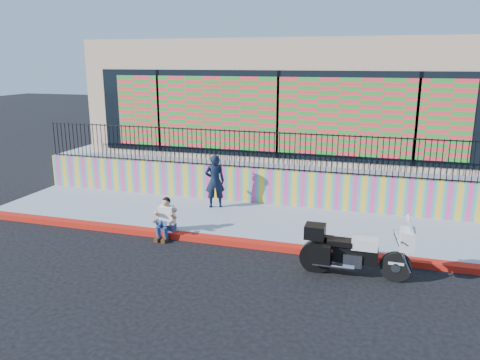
% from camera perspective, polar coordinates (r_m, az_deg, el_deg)
% --- Properties ---
extents(ground, '(90.00, 90.00, 0.00)m').
position_cam_1_polar(ground, '(11.97, 0.09, -7.97)').
color(ground, black).
rests_on(ground, ground).
extents(red_curb, '(16.00, 0.30, 0.15)m').
position_cam_1_polar(red_curb, '(11.94, 0.09, -7.63)').
color(red_curb, '#A9100C').
rests_on(red_curb, ground).
extents(sidewalk, '(16.00, 3.00, 0.15)m').
position_cam_1_polar(sidewalk, '(13.43, 2.12, -5.10)').
color(sidewalk, '#878EA2').
rests_on(sidewalk, ground).
extents(mural_wall, '(16.00, 0.20, 1.10)m').
position_cam_1_polar(mural_wall, '(14.73, 3.73, -0.80)').
color(mural_wall, '#E43C8B').
rests_on(mural_wall, sidewalk).
extents(metal_fence, '(15.80, 0.04, 1.20)m').
position_cam_1_polar(metal_fence, '(14.47, 3.80, 3.59)').
color(metal_fence, black).
rests_on(metal_fence, mural_wall).
extents(elevated_platform, '(16.00, 10.00, 1.25)m').
position_cam_1_polar(elevated_platform, '(19.62, 7.12, 2.74)').
color(elevated_platform, '#878EA2').
rests_on(elevated_platform, ground).
extents(storefront_building, '(14.00, 8.06, 4.00)m').
position_cam_1_polar(storefront_building, '(19.05, 7.25, 10.36)').
color(storefront_building, tan).
rests_on(storefront_building, elevated_platform).
extents(police_motorcycle, '(2.33, 0.77, 1.45)m').
position_cam_1_polar(police_motorcycle, '(10.44, 13.68, -8.25)').
color(police_motorcycle, black).
rests_on(police_motorcycle, ground).
extents(police_officer, '(0.71, 0.60, 1.65)m').
position_cam_1_polar(police_officer, '(14.29, -3.09, -0.14)').
color(police_officer, black).
rests_on(police_officer, sidewalk).
extents(seated_man, '(0.54, 0.71, 1.06)m').
position_cam_1_polar(seated_man, '(12.44, -9.14, -5.07)').
color(seated_man, navy).
rests_on(seated_man, ground).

